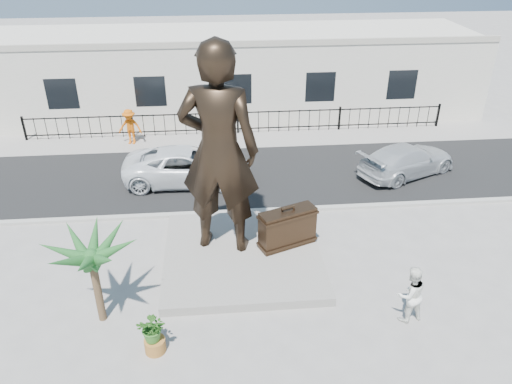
# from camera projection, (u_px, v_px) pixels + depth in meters

# --- Properties ---
(ground) EXTENTS (100.00, 100.00, 0.00)m
(ground) POSITION_uv_depth(u_px,v_px,m) (262.00, 287.00, 15.61)
(ground) COLOR #9E9991
(ground) RESTS_ON ground
(street) EXTENTS (40.00, 7.00, 0.01)m
(street) POSITION_uv_depth(u_px,v_px,m) (244.00, 173.00, 22.59)
(street) COLOR black
(street) RESTS_ON ground
(curb) EXTENTS (40.00, 0.25, 0.12)m
(curb) POSITION_uv_depth(u_px,v_px,m) (250.00, 211.00, 19.51)
(curb) COLOR #A5A399
(curb) RESTS_ON ground
(far_sidewalk) EXTENTS (40.00, 2.50, 0.02)m
(far_sidewalk) POSITION_uv_depth(u_px,v_px,m) (239.00, 139.00, 26.08)
(far_sidewalk) COLOR #9E9991
(far_sidewalk) RESTS_ON ground
(plinth) EXTENTS (5.20, 5.20, 0.30)m
(plinth) POSITION_uv_depth(u_px,v_px,m) (243.00, 256.00, 16.81)
(plinth) COLOR gray
(plinth) RESTS_ON ground
(fence) EXTENTS (22.00, 0.10, 1.20)m
(fence) POSITION_uv_depth(u_px,v_px,m) (238.00, 123.00, 26.49)
(fence) COLOR black
(fence) RESTS_ON ground
(building) EXTENTS (28.00, 7.00, 4.40)m
(building) POSITION_uv_depth(u_px,v_px,m) (233.00, 71.00, 29.38)
(building) COLOR silver
(building) RESTS_ON ground
(statue) EXTENTS (2.87, 2.23, 6.98)m
(statue) POSITION_uv_depth(u_px,v_px,m) (219.00, 151.00, 15.48)
(statue) COLOR black
(statue) RESTS_ON plinth
(suitcase) EXTENTS (2.02, 1.29, 1.36)m
(suitcase) POSITION_uv_depth(u_px,v_px,m) (287.00, 228.00, 16.78)
(suitcase) COLOR #322115
(suitcase) RESTS_ON plinth
(tourist) EXTENTS (1.00, 0.85, 1.79)m
(tourist) POSITION_uv_depth(u_px,v_px,m) (410.00, 294.00, 13.96)
(tourist) COLOR white
(tourist) RESTS_ON ground
(car_white) EXTENTS (5.52, 2.69, 1.51)m
(car_white) POSITION_uv_depth(u_px,v_px,m) (187.00, 166.00, 21.51)
(car_white) COLOR white
(car_white) RESTS_ON street
(car_silver) EXTENTS (5.10, 3.73, 1.37)m
(car_silver) POSITION_uv_depth(u_px,v_px,m) (407.00, 160.00, 22.18)
(car_silver) COLOR #B8BBBD
(car_silver) RESTS_ON street
(worker) EXTENTS (1.27, 0.88, 1.81)m
(worker) POSITION_uv_depth(u_px,v_px,m) (130.00, 127.00, 25.08)
(worker) COLOR #D65C0B
(worker) RESTS_ON far_sidewalk
(palm_tree) EXTENTS (1.80, 1.80, 3.20)m
(palm_tree) POSITION_uv_depth(u_px,v_px,m) (103.00, 319.00, 14.38)
(palm_tree) COLOR #1E5320
(palm_tree) RESTS_ON ground
(planter) EXTENTS (0.56, 0.56, 0.40)m
(planter) POSITION_uv_depth(u_px,v_px,m) (155.00, 345.00, 13.22)
(planter) COLOR #A3672B
(planter) RESTS_ON ground
(shrub) EXTENTS (0.86, 0.78, 0.85)m
(shrub) POSITION_uv_depth(u_px,v_px,m) (153.00, 328.00, 12.91)
(shrub) COLOR #377225
(shrub) RESTS_ON planter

